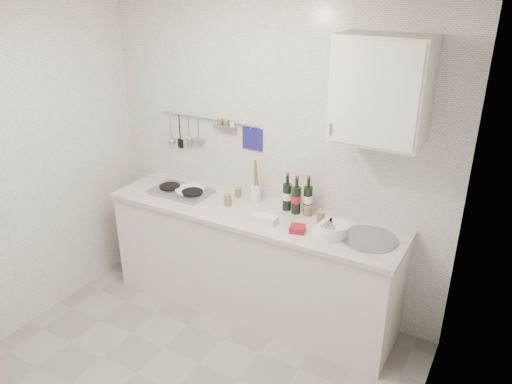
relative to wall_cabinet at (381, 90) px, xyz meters
The scene contains 16 objects.
ceiling 1.61m from the wall_cabinet, 126.42° to the right, with size 3.00×3.00×0.00m, color silver.
back_wall 1.15m from the wall_cabinet, 168.67° to the left, with size 3.00×0.02×2.50m, color silver.
wall_right 1.53m from the wall_cabinet, 63.80° to the right, with size 0.02×2.80×2.50m, color silver.
counter 1.76m from the wall_cabinet, behind, with size 2.44×0.64×0.96m.
wall_rail 1.59m from the wall_cabinet, behind, with size 0.98×0.09×0.34m.
wall_cabinet is the anchor object (origin of this frame).
plate_stack_hob 1.85m from the wall_cabinet, behind, with size 0.27×0.27×0.04m.
plate_stack_sink 1.02m from the wall_cabinet, 138.15° to the right, with size 0.27×0.26×0.10m.
wine_bottles 1.05m from the wall_cabinet, behind, with size 0.24×0.12×0.31m.
butter_dish 1.26m from the wall_cabinet, 161.20° to the right, with size 0.19×0.09×0.06m, color white.
strawberry_punnet 1.13m from the wall_cabinet, 149.53° to the right, with size 0.11×0.11×0.04m, color #B11320.
utensil_crock 1.35m from the wall_cabinet, behind, with size 0.09×0.09×0.37m.
jar_a 1.51m from the wall_cabinet, behind, with size 0.06×0.06×0.08m.
jar_b 1.10m from the wall_cabinet, behind, with size 0.07×0.07×0.08m.
jar_c 1.05m from the wall_cabinet, behind, with size 0.07×0.07×0.08m.
jar_d 1.49m from the wall_cabinet, behind, with size 0.07×0.07×0.10m.
Camera 1 is at (1.78, -1.97, 2.64)m, focal length 35.00 mm.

